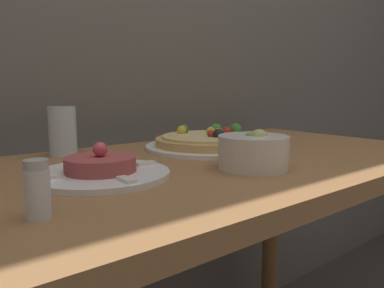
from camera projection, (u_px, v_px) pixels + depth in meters
dining_table at (214, 214)px, 0.86m from camera, size 1.18×0.64×0.79m
pizza_plate at (209, 142)px, 0.97m from camera, size 0.32×0.32×0.06m
tartare_plate at (101, 170)px, 0.66m from camera, size 0.24×0.24×0.06m
small_bowl at (253, 151)px, 0.72m from camera, size 0.14×0.14×0.08m
drinking_glass at (63, 131)px, 0.87m from camera, size 0.06×0.06×0.11m
salt_shaker at (37, 190)px, 0.45m from camera, size 0.03×0.03×0.07m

